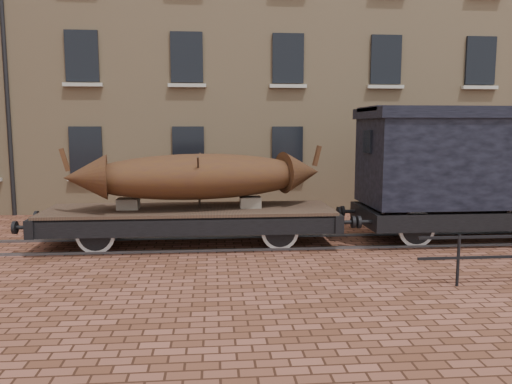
{
  "coord_description": "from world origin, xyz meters",
  "views": [
    {
      "loc": [
        -1.63,
        -12.68,
        3.02
      ],
      "look_at": [
        -0.5,
        0.5,
        1.3
      ],
      "focal_mm": 35.0,
      "sensor_mm": 36.0,
      "label": 1
    }
  ],
  "objects": [
    {
      "name": "goods_van",
      "position": [
        5.34,
        0.0,
        2.22
      ],
      "size": [
        6.86,
        2.5,
        3.55
      ],
      "color": "black",
      "rests_on": "ground"
    },
    {
      "name": "flatcar_wagon",
      "position": [
        -2.24,
        -0.0,
        0.77
      ],
      "size": [
        8.21,
        2.23,
        1.24
      ],
      "color": "#503729",
      "rests_on": "ground"
    },
    {
      "name": "ground",
      "position": [
        0.0,
        0.0,
        0.0
      ],
      "size": [
        90.0,
        90.0,
        0.0
      ],
      "primitive_type": "plane",
      "color": "#562F1F"
    },
    {
      "name": "warehouse_cream",
      "position": [
        3.0,
        9.99,
        7.0
      ],
      "size": [
        40.0,
        10.19,
        14.0
      ],
      "color": "tan",
      "rests_on": "ground"
    },
    {
      "name": "iron_boat",
      "position": [
        -1.99,
        -0.0,
        1.79
      ],
      "size": [
        6.58,
        2.79,
        1.58
      ],
      "color": "#472A13",
      "rests_on": "flatcar_wagon"
    },
    {
      "name": "rail_track",
      "position": [
        0.0,
        0.0,
        0.03
      ],
      "size": [
        30.0,
        1.52,
        0.06
      ],
      "color": "#59595E",
      "rests_on": "ground"
    }
  ]
}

